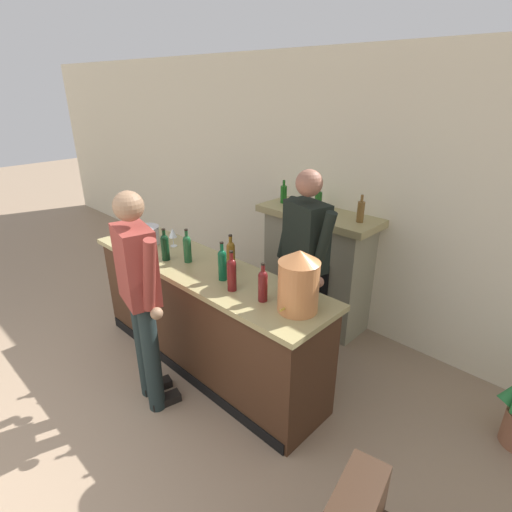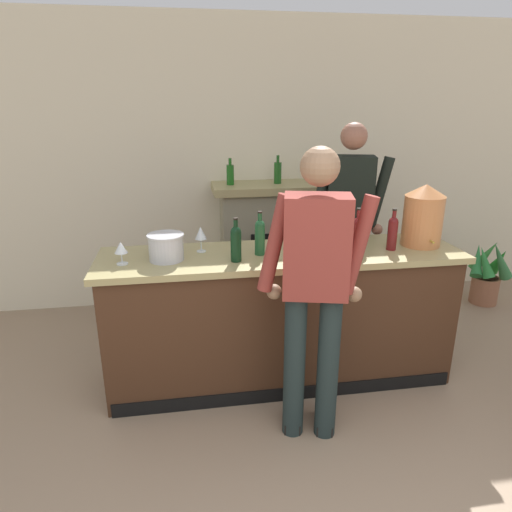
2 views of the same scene
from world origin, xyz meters
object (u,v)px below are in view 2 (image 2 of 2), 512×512
fireplace_stone (278,244)px  wine_bottle_merlot_tall (310,227)px  copper_dispenser (423,215)px  ice_bucket_steel (166,247)px  wine_bottle_port_short (328,232)px  wine_bottle_cabernet_heavy (393,232)px  wine_bottle_chardonnay_pale (357,234)px  wine_glass_near_bucket (201,234)px  person_bartender (348,225)px  potted_plant_corner (487,273)px  person_customer (315,288)px  wine_glass_front_left (121,248)px  wine_bottle_riesling_slim (236,242)px  wine_bottle_rose_blush (260,236)px

fireplace_stone → wine_bottle_merlot_tall: size_ratio=4.88×
fireplace_stone → copper_dispenser: size_ratio=3.41×
copper_dispenser → ice_bucket_steel: copper_dispenser is taller
wine_bottle_port_short → wine_bottle_cabernet_heavy: 0.46m
wine_bottle_chardonnay_pale → wine_glass_near_bucket: bearing=168.6°
wine_bottle_cabernet_heavy → wine_glass_near_bucket: size_ratio=1.63×
copper_dispenser → person_bartender: bearing=123.5°
potted_plant_corner → wine_bottle_merlot_tall: size_ratio=2.34×
wine_bottle_merlot_tall → wine_glass_near_bucket: 0.78m
potted_plant_corner → wine_bottle_merlot_tall: 2.44m
copper_dispenser → wine_bottle_port_short: size_ratio=1.39×
copper_dispenser → ice_bucket_steel: bearing=-178.6°
person_customer → wine_glass_near_bucket: bearing=129.9°
copper_dispenser → wine_bottle_chardonnay_pale: 0.55m
wine_bottle_cabernet_heavy → wine_glass_near_bucket: (-1.32, 0.17, -0.00)m
wine_glass_near_bucket → person_bartender: bearing=19.7°
person_customer → wine_bottle_cabernet_heavy: (0.71, 0.56, 0.14)m
person_bartender → wine_bottle_cabernet_heavy: size_ratio=6.26×
copper_dispenser → wine_glass_front_left: (-2.09, -0.08, -0.12)m
wine_bottle_cabernet_heavy → wine_glass_near_bucket: 1.33m
fireplace_stone → wine_bottle_port_short: bearing=-87.4°
copper_dispenser → wine_bottle_riesling_slim: bearing=-174.1°
wine_bottle_merlot_tall → wine_glass_front_left: wine_bottle_merlot_tall is taller
wine_bottle_merlot_tall → wine_bottle_chardonnay_pale: bearing=-41.6°
fireplace_stone → wine_bottle_port_short: (0.06, -1.36, 0.51)m
copper_dispenser → ice_bucket_steel: size_ratio=1.85×
fireplace_stone → person_customer: (-0.20, -1.94, 0.35)m
ice_bucket_steel → wine_bottle_merlot_tall: bearing=9.2°
potted_plant_corner → wine_bottle_merlot_tall: bearing=-158.2°
person_customer → person_bartender: person_bartender is taller
copper_dispenser → wine_bottle_rose_blush: (-1.18, -0.03, -0.09)m
potted_plant_corner → wine_bottle_port_short: 2.43m
fireplace_stone → wine_bottle_merlot_tall: (-0.02, -1.19, 0.50)m
fireplace_stone → wine_glass_near_bucket: bearing=-123.3°
wine_bottle_chardonnay_pale → wine_bottle_cabernet_heavy: size_ratio=1.09×
wine_glass_near_bucket → wine_bottle_riesling_slim: bearing=-47.1°
person_bartender → wine_glass_near_bucket: person_bartender is taller
wine_bottle_port_short → wine_bottle_chardonnay_pale: bearing=-20.6°
potted_plant_corner → wine_glass_front_left: bearing=-162.9°
wine_bottle_rose_blush → wine_bottle_riesling_slim: bearing=-148.2°
wine_bottle_port_short → wine_glass_front_left: bearing=-178.6°
fireplace_stone → potted_plant_corner: bearing=-9.1°
wine_glass_near_bucket → wine_bottle_merlot_tall: bearing=2.0°
wine_bottle_port_short → wine_bottle_rose_blush: size_ratio=1.06×
wine_glass_front_left → person_customer: bearing=-26.1°
wine_glass_front_left → wine_glass_near_bucket: size_ratio=0.83×
fireplace_stone → wine_bottle_rose_blush: (-0.41, -1.34, 0.50)m
wine_bottle_riesling_slim → wine_glass_near_bucket: bearing=132.9°
wine_bottle_cabernet_heavy → wine_bottle_rose_blush: 0.93m
person_bartender → wine_bottle_merlot_tall: size_ratio=5.93×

